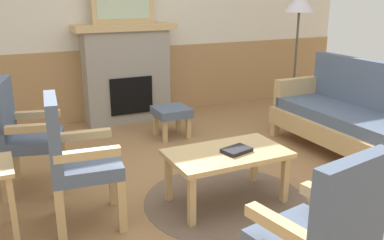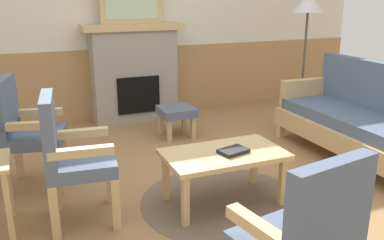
{
  "view_description": "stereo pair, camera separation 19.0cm",
  "coord_description": "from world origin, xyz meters",
  "px_view_note": "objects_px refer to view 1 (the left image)",
  "views": [
    {
      "loc": [
        -1.55,
        -2.87,
        1.64
      ],
      "look_at": [
        0.0,
        0.35,
        0.55
      ],
      "focal_mm": 38.57,
      "sensor_mm": 36.0,
      "label": 1
    },
    {
      "loc": [
        -1.37,
        -2.95,
        1.64
      ],
      "look_at": [
        0.0,
        0.35,
        0.55
      ],
      "focal_mm": 38.57,
      "sensor_mm": 36.0,
      "label": 2
    }
  ],
  "objects_px": {
    "fireplace": "(126,73)",
    "armchair_by_window_left": "(23,131)",
    "framed_picture": "(123,1)",
    "armchair_near_fireplace": "(75,156)",
    "footstool": "(172,114)",
    "couch": "(353,119)",
    "floor_lamp_by_couch": "(299,10)",
    "coffee_table": "(227,158)",
    "book_on_table": "(237,150)",
    "armchair_front_left": "(323,236)"
  },
  "relations": [
    {
      "from": "framed_picture",
      "to": "armchair_front_left",
      "type": "xyz_separation_m",
      "value": [
        -0.24,
        -3.94,
        -1.02
      ]
    },
    {
      "from": "book_on_table",
      "to": "armchair_near_fireplace",
      "type": "relative_size",
      "value": 0.23
    },
    {
      "from": "fireplace",
      "to": "book_on_table",
      "type": "xyz_separation_m",
      "value": [
        0.1,
        -2.61,
        -0.2
      ]
    },
    {
      "from": "armchair_near_fireplace",
      "to": "floor_lamp_by_couch",
      "type": "relative_size",
      "value": 0.58
    },
    {
      "from": "framed_picture",
      "to": "armchair_near_fireplace",
      "type": "xyz_separation_m",
      "value": [
        -1.12,
        -2.39,
        -1.02
      ]
    },
    {
      "from": "armchair_near_fireplace",
      "to": "armchair_by_window_left",
      "type": "distance_m",
      "value": 0.82
    },
    {
      "from": "couch",
      "to": "coffee_table",
      "type": "relative_size",
      "value": 1.87
    },
    {
      "from": "framed_picture",
      "to": "coffee_table",
      "type": "bearing_deg",
      "value": -89.14
    },
    {
      "from": "footstool",
      "to": "armchair_near_fireplace",
      "type": "height_order",
      "value": "armchair_near_fireplace"
    },
    {
      "from": "footstool",
      "to": "floor_lamp_by_couch",
      "type": "xyz_separation_m",
      "value": [
        1.67,
        -0.16,
        1.17
      ]
    },
    {
      "from": "armchair_near_fireplace",
      "to": "floor_lamp_by_couch",
      "type": "distance_m",
      "value": 3.46
    },
    {
      "from": "armchair_front_left",
      "to": "book_on_table",
      "type": "bearing_deg",
      "value": 75.68
    },
    {
      "from": "book_on_table",
      "to": "footstool",
      "type": "xyz_separation_m",
      "value": [
        0.17,
        1.73,
        -0.17
      ]
    },
    {
      "from": "book_on_table",
      "to": "footstool",
      "type": "height_order",
      "value": "book_on_table"
    },
    {
      "from": "framed_picture",
      "to": "coffee_table",
      "type": "relative_size",
      "value": 0.83
    },
    {
      "from": "couch",
      "to": "floor_lamp_by_couch",
      "type": "bearing_deg",
      "value": 81.05
    },
    {
      "from": "couch",
      "to": "book_on_table",
      "type": "distance_m",
      "value": 1.69
    },
    {
      "from": "footstool",
      "to": "armchair_near_fireplace",
      "type": "xyz_separation_m",
      "value": [
        -1.39,
        -1.52,
        0.25
      ]
    },
    {
      "from": "fireplace",
      "to": "armchair_front_left",
      "type": "distance_m",
      "value": 3.95
    },
    {
      "from": "framed_picture",
      "to": "couch",
      "type": "xyz_separation_m",
      "value": [
        1.75,
        -2.23,
        -1.16
      ]
    },
    {
      "from": "floor_lamp_by_couch",
      "to": "framed_picture",
      "type": "bearing_deg",
      "value": 151.86
    },
    {
      "from": "book_on_table",
      "to": "armchair_by_window_left",
      "type": "bearing_deg",
      "value": 146.98
    },
    {
      "from": "book_on_table",
      "to": "floor_lamp_by_couch",
      "type": "relative_size",
      "value": 0.14
    },
    {
      "from": "framed_picture",
      "to": "armchair_by_window_left",
      "type": "xyz_separation_m",
      "value": [
        -1.41,
        -1.63,
        -1.02
      ]
    },
    {
      "from": "fireplace",
      "to": "framed_picture",
      "type": "bearing_deg",
      "value": 90.0
    },
    {
      "from": "armchair_near_fireplace",
      "to": "fireplace",
      "type": "bearing_deg",
      "value": 64.98
    },
    {
      "from": "couch",
      "to": "armchair_front_left",
      "type": "height_order",
      "value": "same"
    },
    {
      "from": "footstool",
      "to": "couch",
      "type": "bearing_deg",
      "value": -42.48
    },
    {
      "from": "armchair_front_left",
      "to": "framed_picture",
      "type": "bearing_deg",
      "value": 86.53
    },
    {
      "from": "framed_picture",
      "to": "book_on_table",
      "type": "distance_m",
      "value": 2.84
    },
    {
      "from": "book_on_table",
      "to": "armchair_by_window_left",
      "type": "distance_m",
      "value": 1.8
    },
    {
      "from": "framed_picture",
      "to": "coffee_table",
      "type": "height_order",
      "value": "framed_picture"
    },
    {
      "from": "framed_picture",
      "to": "armchair_front_left",
      "type": "height_order",
      "value": "framed_picture"
    },
    {
      "from": "fireplace",
      "to": "armchair_by_window_left",
      "type": "distance_m",
      "value": 2.16
    },
    {
      "from": "couch",
      "to": "book_on_table",
      "type": "height_order",
      "value": "couch"
    },
    {
      "from": "footstool",
      "to": "armchair_near_fireplace",
      "type": "relative_size",
      "value": 0.41
    },
    {
      "from": "coffee_table",
      "to": "couch",
      "type": "bearing_deg",
      "value": 11.0
    },
    {
      "from": "framed_picture",
      "to": "armchair_by_window_left",
      "type": "bearing_deg",
      "value": -130.86
    },
    {
      "from": "coffee_table",
      "to": "armchair_front_left",
      "type": "relative_size",
      "value": 0.98
    },
    {
      "from": "couch",
      "to": "armchair_near_fireplace",
      "type": "height_order",
      "value": "same"
    },
    {
      "from": "coffee_table",
      "to": "armchair_near_fireplace",
      "type": "xyz_separation_m",
      "value": [
        -1.16,
        0.17,
        0.15
      ]
    },
    {
      "from": "fireplace",
      "to": "floor_lamp_by_couch",
      "type": "distance_m",
      "value": 2.34
    },
    {
      "from": "fireplace",
      "to": "couch",
      "type": "height_order",
      "value": "fireplace"
    },
    {
      "from": "framed_picture",
      "to": "floor_lamp_by_couch",
      "type": "bearing_deg",
      "value": -28.14
    },
    {
      "from": "footstool",
      "to": "armchair_by_window_left",
      "type": "relative_size",
      "value": 0.41
    },
    {
      "from": "floor_lamp_by_couch",
      "to": "armchair_front_left",
      "type": "bearing_deg",
      "value": -126.87
    },
    {
      "from": "framed_picture",
      "to": "armchair_by_window_left",
      "type": "height_order",
      "value": "framed_picture"
    },
    {
      "from": "coffee_table",
      "to": "floor_lamp_by_couch",
      "type": "xyz_separation_m",
      "value": [
        1.9,
        1.53,
        1.06
      ]
    },
    {
      "from": "armchair_front_left",
      "to": "floor_lamp_by_couch",
      "type": "bearing_deg",
      "value": 53.13
    },
    {
      "from": "book_on_table",
      "to": "armchair_near_fireplace",
      "type": "distance_m",
      "value": 1.24
    }
  ]
}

